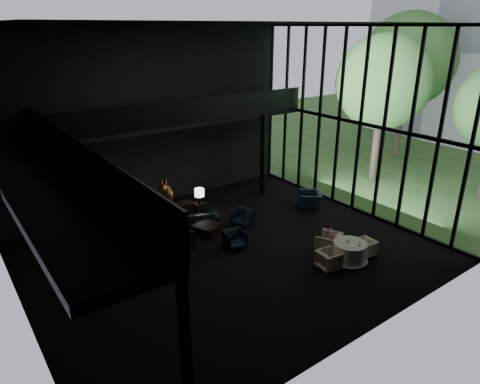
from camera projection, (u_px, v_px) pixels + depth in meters
floor at (230, 252)px, 16.08m from camera, size 14.00×12.00×0.02m
ceiling at (227, 23)px, 13.17m from camera, size 14.00×12.00×0.02m
wall_back at (152, 120)px, 19.13m from camera, size 14.00×0.04×8.00m
wall_front at (373, 204)px, 10.12m from camera, size 14.00×0.04×8.00m
wall_left at (1, 193)px, 10.77m from camera, size 0.04×12.00×8.00m
curtain_wall at (360, 123)px, 18.45m from camera, size 0.20×12.00×8.00m
mezzanine_left at (43, 185)px, 11.32m from camera, size 2.00×12.00×0.25m
mezzanine_back at (183, 121)px, 18.93m from camera, size 12.00×2.00×0.25m
railing_left at (78, 157)px, 11.65m from camera, size 0.06×12.00×1.00m
railing_back at (194, 111)px, 17.96m from camera, size 12.00×0.06×1.00m
column_sw at (186, 352)px, 8.31m from camera, size 0.24×0.24×4.00m
column_nw at (43, 187)px, 16.88m from camera, size 0.24×0.24×4.00m
column_ne at (263, 155)px, 21.00m from camera, size 0.24×0.24×4.00m
tree_near at (383, 82)px, 21.74m from camera, size 4.80×4.80×7.65m
tree_far at (408, 60)px, 25.72m from camera, size 5.60×5.60×8.80m
console at (167, 215)px, 18.24m from camera, size 2.36×0.54×0.75m
bronze_urn at (165, 195)px, 17.97m from camera, size 0.68×0.68×1.27m
side_table_left at (131, 227)px, 17.46m from camera, size 0.47×0.47×0.51m
table_lamp_left at (129, 210)px, 17.22m from camera, size 0.39×0.39×0.66m
side_table_right at (198, 208)px, 19.23m from camera, size 0.48×0.48×0.52m
table_lamp_right at (199, 193)px, 18.85m from camera, size 0.43×0.43×0.71m
sofa at (197, 217)px, 18.18m from camera, size 1.80×1.12×0.68m
lounge_armchair_west at (182, 235)px, 16.32m from camera, size 1.10×1.14×0.97m
lounge_armchair_east at (242, 217)px, 18.10m from camera, size 0.88×0.91×0.74m
lounge_armchair_south at (235, 239)px, 16.23m from camera, size 0.81×0.77×0.74m
window_armchair at (310, 197)px, 19.89m from camera, size 1.26×1.34×0.98m
coffee_table at (208, 229)px, 17.36m from camera, size 1.25×1.25×0.43m
dining_table at (349, 253)px, 15.29m from camera, size 1.33×1.33×0.75m
dining_chair_north at (329, 241)px, 15.87m from camera, size 1.16×1.13×0.92m
dining_chair_east at (365, 248)px, 15.71m from camera, size 0.59×0.63×0.61m
dining_chair_west at (329, 260)px, 14.84m from camera, size 0.72×0.76×0.70m
child at (328, 232)px, 15.86m from camera, size 0.31×0.31×0.65m
plate_a at (354, 246)px, 14.93m from camera, size 0.26×0.26×0.01m
plate_b at (350, 238)px, 15.49m from camera, size 0.24×0.24×0.01m
saucer at (358, 241)px, 15.25m from camera, size 0.18×0.18×0.01m
coffee_cup at (360, 241)px, 15.18m from camera, size 0.10×0.10×0.06m
cereal_bowl at (348, 241)px, 15.21m from camera, size 0.15×0.15×0.07m
cream_pot at (359, 244)px, 14.95m from camera, size 0.07×0.07×0.07m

